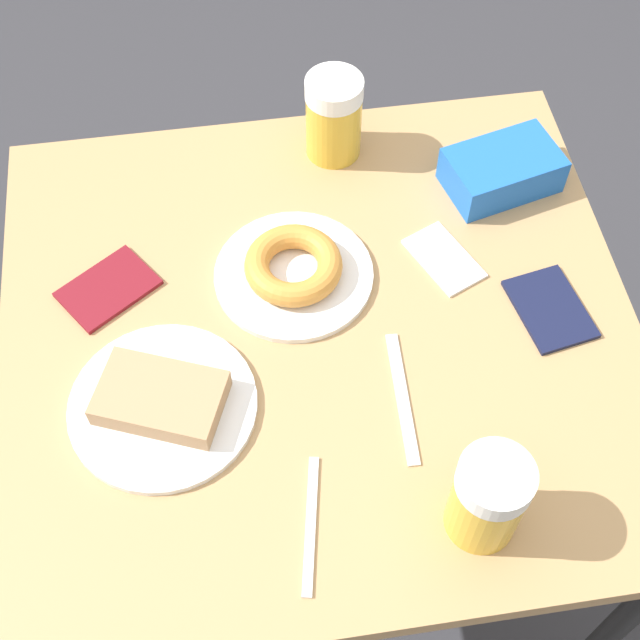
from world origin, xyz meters
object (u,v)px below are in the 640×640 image
Objects in this scene: fork at (311,525)px; knife at (402,397)px; napkin_folded at (444,258)px; beer_mug_left at (334,117)px; passport_near_edge at (550,309)px; plate_with_donut at (294,269)px; beer_mug_center at (488,498)px; blue_pouch at (502,170)px; passport_far_edge at (108,288)px; plate_with_cake at (162,402)px.

fork is 0.89× the size of knife.
fork is (-0.36, 0.24, -0.00)m from napkin_folded.
beer_mug_left is 0.43m from passport_near_edge.
beer_mug_left reaches higher than plate_with_donut.
passport_near_edge reaches higher than napkin_folded.
fork is 0.21m from knife.
napkin_folded is (-0.00, -0.22, -0.02)m from plate_with_donut.
knife is (0.18, 0.06, -0.07)m from beer_mug_center.
fork is at bearing 143.89° from blue_pouch.
beer_mug_center reaches higher than passport_far_edge.
fork is at bearing 137.09° from knife.
fork is 0.93× the size of blue_pouch.
passport_far_edge is (0.02, 0.48, 0.00)m from napkin_folded.
knife is at bearing -42.91° from fork.
blue_pouch is at bearing -68.86° from plate_with_donut.
beer_mug_left is 0.62m from fork.
beer_mug_left is 1.03× the size of napkin_folded.
plate_with_cake reaches higher than knife.
beer_mug_left is 0.45m from knife.
knife is 1.38× the size of passport_near_edge.
fork is at bearing 124.80° from passport_near_edge.
plate_with_donut is at bearing 111.14° from blue_pouch.
fork is (0.02, 0.20, -0.07)m from beer_mug_center.
napkin_folded is 0.87× the size of passport_far_edge.
fork is (-0.60, 0.12, -0.07)m from beer_mug_left.
beer_mug_left is (0.24, -0.09, 0.05)m from plate_with_donut.
napkin_folded is at bearing -33.91° from fork.
plate_with_donut is at bearing 27.90° from knife.
blue_pouch is at bearing -59.44° from plate_with_cake.
beer_mug_left is 0.81× the size of fork.
blue_pouch is (0.13, -0.12, 0.03)m from napkin_folded.
passport_near_edge is (-0.11, -0.12, 0.00)m from napkin_folded.
beer_mug_left is 1.00× the size of beer_mug_center.
napkin_folded and fork have the same top height.
knife is at bearing -121.60° from passport_far_edge.
napkin_folded is at bearing -26.02° from knife.
plate_with_cake reaches higher than napkin_folded.
passport_far_edge is (-0.22, 0.35, -0.07)m from beer_mug_left.
passport_far_edge is at bearing 46.69° from beer_mug_center.
beer_mug_left is 0.42m from passport_far_edge.
napkin_folded is at bearing -152.53° from beer_mug_left.
fork is at bearing 168.55° from beer_mug_left.
plate_with_cake is 0.51m from beer_mug_left.
passport_near_edge is (0.10, -0.23, 0.00)m from knife.
blue_pouch is at bearing -114.24° from beer_mug_left.
plate_with_donut reaches higher than knife.
beer_mug_center is 0.90× the size of passport_far_edge.
plate_with_cake reaches higher than passport_far_edge.
beer_mug_left reaches higher than plate_with_cake.
plate_with_donut is 1.67× the size of napkin_folded.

